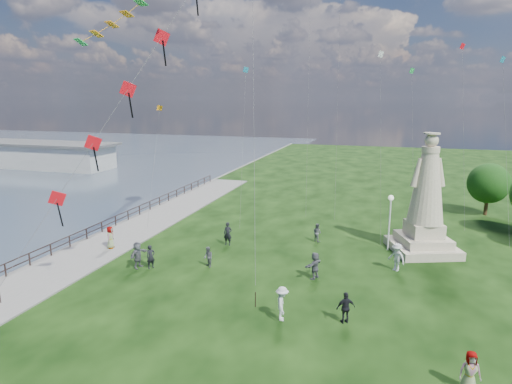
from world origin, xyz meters
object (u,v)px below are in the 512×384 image
(person_8, at_px, (397,257))
(person_10, at_px, (110,238))
(person_2, at_px, (282,304))
(statue, at_px, (426,208))
(person_4, at_px, (470,371))
(person_5, at_px, (138,255))
(person_6, at_px, (228,234))
(person_11, at_px, (315,265))
(pier_pavilion, at_px, (36,154))
(person_7, at_px, (317,232))
(person_3, at_px, (346,308))
(person_1, at_px, (208,257))
(person_0, at_px, (151,257))
(lamppost, at_px, (390,211))

(person_8, distance_m, person_10, 21.30)
(person_2, bearing_deg, person_8, -48.90)
(statue, bearing_deg, person_4, -108.33)
(person_2, height_order, person_5, person_5)
(person_6, relative_size, person_11, 1.05)
(person_6, relative_size, person_10, 1.06)
(pier_pavilion, distance_m, person_7, 60.27)
(person_3, relative_size, person_4, 0.99)
(person_1, bearing_deg, person_11, 43.41)
(person_0, height_order, person_1, person_0)
(person_5, bearing_deg, person_3, -95.45)
(person_7, bearing_deg, person_0, 78.69)
(statue, xyz_separation_m, person_0, (-18.19, -9.01, -2.60))
(lamppost, relative_size, person_3, 2.55)
(pier_pavilion, height_order, person_5, pier_pavilion)
(person_6, bearing_deg, statue, 8.55)
(lamppost, distance_m, person_10, 21.65)
(person_5, relative_size, person_11, 1.05)
(person_4, bearing_deg, person_10, 147.94)
(person_3, distance_m, person_8, 8.50)
(person_8, distance_m, person_11, 5.88)
(lamppost, relative_size, person_1, 3.00)
(person_3, relative_size, person_11, 0.96)
(person_4, distance_m, person_5, 21.07)
(person_1, xyz_separation_m, person_6, (-0.32, 4.69, 0.21))
(person_2, distance_m, person_10, 16.70)
(person_4, height_order, person_8, person_8)
(person_3, bearing_deg, person_5, -40.42)
(person_2, distance_m, person_7, 13.24)
(person_0, distance_m, person_11, 11.23)
(person_10, bearing_deg, statue, -86.82)
(statue, height_order, person_7, statue)
(person_6, bearing_deg, person_5, -127.42)
(person_3, relative_size, person_10, 0.97)
(person_2, xyz_separation_m, person_10, (-15.32, 6.66, -0.05))
(person_0, height_order, person_11, person_11)
(person_8, height_order, person_10, person_8)
(statue, height_order, person_8, statue)
(lamppost, distance_m, person_7, 6.08)
(pier_pavilion, xyz_separation_m, person_11, (55.05, -34.13, -0.95))
(person_7, distance_m, person_11, 7.47)
(statue, height_order, person_4, statue)
(lamppost, xyz_separation_m, person_0, (-15.66, -8.58, -2.32))
(lamppost, bearing_deg, pier_pavilion, 155.50)
(person_2, bearing_deg, person_10, 51.46)
(pier_pavilion, xyz_separation_m, person_7, (54.01, -26.73, -1.08))
(statue, distance_m, lamppost, 2.58)
(pier_pavilion, relative_size, lamppost, 6.88)
(pier_pavilion, distance_m, person_11, 64.77)
(lamppost, xyz_separation_m, person_1, (-11.95, -7.22, -2.42))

